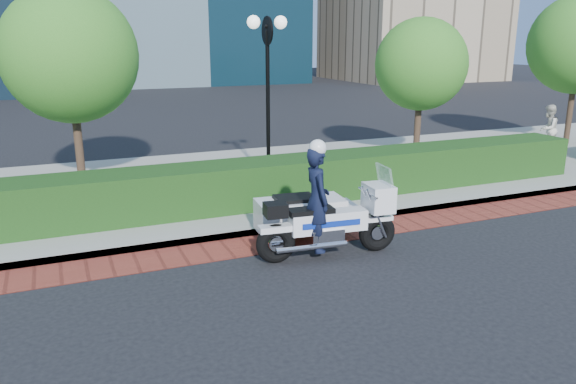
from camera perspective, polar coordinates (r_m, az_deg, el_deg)
name	(u,v)px	position (r m, az deg, el deg)	size (l,w,h in m)	color
ground	(322,268)	(9.78, 3.50, -7.74)	(120.00, 120.00, 0.00)	black
brick_strip	(289,240)	(11.05, 0.05, -4.90)	(60.00, 1.00, 0.01)	maroon
sidewalk	(223,184)	(15.09, -6.61, 0.86)	(60.00, 8.00, 0.15)	gray
hedge_main	(253,184)	(12.73, -3.62, 0.86)	(18.00, 1.20, 1.00)	#143311
lamppost	(268,74)	(14.19, -2.08, 11.85)	(1.02, 0.70, 4.21)	black
tree_b	(70,55)	(14.56, -21.29, 12.80)	(3.20, 3.20, 4.89)	#332319
tree_c	(421,64)	(17.97, 13.38, 12.49)	(2.80, 2.80, 4.30)	#332319
police_motorcycle	(315,212)	(10.35, 2.76, -2.05)	(2.68, 1.99, 2.16)	black
pedestrian	(548,129)	(20.49, 24.90, 5.85)	(0.77, 0.60, 1.58)	beige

